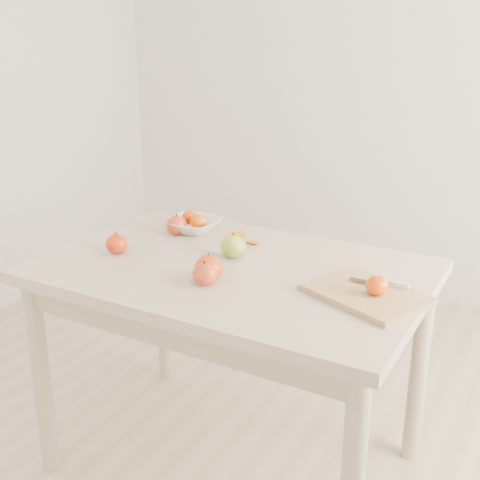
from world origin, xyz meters
The scene contains 15 objects.
ground centered at (0.00, 0.00, 0.00)m, with size 3.50×3.50×0.00m, color #C6B293.
table centered at (0.00, 0.00, 0.65)m, with size 1.20×0.80×0.75m.
cutting_board centered at (0.45, -0.03, 0.76)m, with size 0.31×0.23×0.02m, color tan.
board_tangerine centered at (0.48, -0.04, 0.80)m, with size 0.06×0.06×0.05m, color #E53B08.
fruit_bowl centered at (-0.30, 0.23, 0.77)m, with size 0.19×0.19×0.05m, color white.
bowl_tangerine_near centered at (-0.33, 0.24, 0.80)m, with size 0.06×0.06×0.05m, color #D14607.
bowl_tangerine_far centered at (-0.27, 0.22, 0.80)m, with size 0.06×0.06×0.05m, color #C96307.
orange_peel_a centered at (-0.13, 0.25, 0.75)m, with size 0.06×0.04×0.00m, color orange.
orange_peel_b centered at (-0.04, 0.22, 0.75)m, with size 0.04×0.04×0.00m, color #CB600E.
paring_knife centered at (0.49, 0.04, 0.78)m, with size 0.17×0.05×0.01m.
apple_green centered at (-0.03, 0.07, 0.79)m, with size 0.09×0.09×0.08m, color olive.
apple_red_a centered at (-0.33, 0.17, 0.78)m, with size 0.08×0.08×0.07m, color #A11318.
apple_red_c centered at (0.01, -0.17, 0.78)m, with size 0.07×0.07×0.07m, color #8D0406.
apple_red_e centered at (0.00, -0.13, 0.79)m, with size 0.08×0.08×0.08m, color #9F1205.
apple_red_b centered at (-0.39, -0.09, 0.78)m, with size 0.07×0.07×0.07m, color #A20303.
Camera 1 is at (0.89, -1.53, 1.44)m, focal length 45.00 mm.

